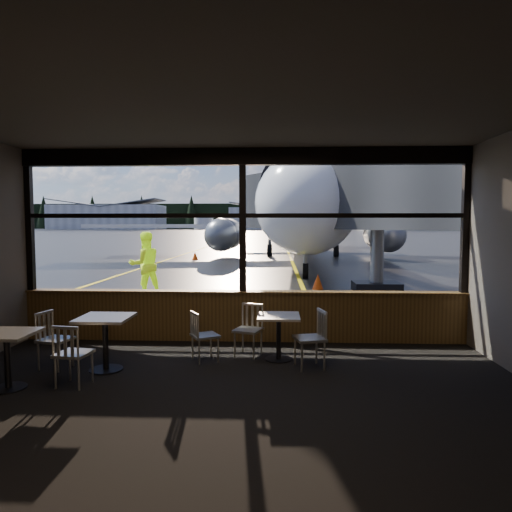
# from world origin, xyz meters

# --- Properties ---
(ground_plane) EXTENTS (520.00, 520.00, 0.00)m
(ground_plane) POSITION_xyz_m (0.00, 120.00, 0.00)
(ground_plane) COLOR black
(ground_plane) RESTS_ON ground
(carpet_floor) EXTENTS (8.00, 6.00, 0.01)m
(carpet_floor) POSITION_xyz_m (0.00, -3.00, 0.01)
(carpet_floor) COLOR black
(carpet_floor) RESTS_ON ground
(ceiling) EXTENTS (8.00, 6.00, 0.04)m
(ceiling) POSITION_xyz_m (0.00, -3.00, 3.50)
(ceiling) COLOR #38332D
(ceiling) RESTS_ON ground
(wall_back) EXTENTS (8.00, 0.04, 3.50)m
(wall_back) POSITION_xyz_m (0.00, -6.00, 1.75)
(wall_back) COLOR #534B42
(wall_back) RESTS_ON ground
(window_sill) EXTENTS (8.00, 0.28, 0.90)m
(window_sill) POSITION_xyz_m (0.00, 0.00, 0.45)
(window_sill) COLOR #503618
(window_sill) RESTS_ON ground
(window_header) EXTENTS (8.00, 0.18, 0.30)m
(window_header) POSITION_xyz_m (0.00, 0.00, 3.35)
(window_header) COLOR black
(window_header) RESTS_ON ground
(mullion_left) EXTENTS (0.12, 0.12, 2.60)m
(mullion_left) POSITION_xyz_m (-3.95, 0.00, 2.20)
(mullion_left) COLOR black
(mullion_left) RESTS_ON ground
(mullion_centre) EXTENTS (0.12, 0.12, 2.60)m
(mullion_centre) POSITION_xyz_m (0.00, 0.00, 2.20)
(mullion_centre) COLOR black
(mullion_centre) RESTS_ON ground
(mullion_right) EXTENTS (0.12, 0.12, 2.60)m
(mullion_right) POSITION_xyz_m (3.95, 0.00, 2.20)
(mullion_right) COLOR black
(mullion_right) RESTS_ON ground
(window_transom) EXTENTS (8.00, 0.10, 0.08)m
(window_transom) POSITION_xyz_m (0.00, 0.00, 2.30)
(window_transom) COLOR black
(window_transom) RESTS_ON ground
(airliner) EXTENTS (30.52, 36.02, 10.60)m
(airliner) POSITION_xyz_m (2.31, 21.37, 5.30)
(airliner) COLOR white
(airliner) RESTS_ON ground_plane
(jet_bridge) EXTENTS (8.70, 10.64, 4.64)m
(jet_bridge) POSITION_xyz_m (3.60, 5.50, 2.32)
(jet_bridge) COLOR #29292C
(jet_bridge) RESTS_ON ground_plane
(cafe_table_near) EXTENTS (0.65, 0.65, 0.72)m
(cafe_table_near) POSITION_xyz_m (0.65, -1.15, 0.36)
(cafe_table_near) COLOR #9F9992
(cafe_table_near) RESTS_ON carpet_floor
(cafe_table_mid) EXTENTS (0.73, 0.73, 0.80)m
(cafe_table_mid) POSITION_xyz_m (-1.88, -1.79, 0.40)
(cafe_table_mid) COLOR #9A948E
(cafe_table_mid) RESTS_ON carpet_floor
(cafe_table_left) EXTENTS (0.68, 0.68, 0.75)m
(cafe_table_left) POSITION_xyz_m (-2.87, -2.60, 0.38)
(cafe_table_left) COLOR #A7A299
(cafe_table_left) RESTS_ON carpet_floor
(chair_near_e) EXTENTS (0.59, 0.59, 0.88)m
(chair_near_e) POSITION_xyz_m (1.11, -1.54, 0.44)
(chair_near_e) COLOR #B6B0A4
(chair_near_e) RESTS_ON carpet_floor
(chair_near_w) EXTENTS (0.60, 0.60, 0.80)m
(chair_near_w) POSITION_xyz_m (-0.50, -1.28, 0.40)
(chair_near_w) COLOR #BAB6A8
(chair_near_w) RESTS_ON carpet_floor
(chair_near_n) EXTENTS (0.59, 0.59, 0.85)m
(chair_near_n) POSITION_xyz_m (0.16, -0.97, 0.43)
(chair_near_n) COLOR #B8B2A6
(chair_near_n) RESTS_ON carpet_floor
(chair_mid_s) EXTENTS (0.52, 0.52, 0.86)m
(chair_mid_s) POSITION_xyz_m (-2.06, -2.43, 0.43)
(chair_mid_s) COLOR beige
(chair_mid_s) RESTS_ON carpet_floor
(chair_mid_w) EXTENTS (0.56, 0.56, 0.86)m
(chair_mid_w) POSITION_xyz_m (-2.65, -1.73, 0.43)
(chair_mid_w) COLOR #ADA89C
(chair_mid_w) RESTS_ON carpet_floor
(ground_crew) EXTENTS (1.18, 1.13, 1.93)m
(ground_crew) POSITION_xyz_m (-3.24, 4.91, 0.96)
(ground_crew) COLOR #BFF219
(ground_crew) RESTS_ON ground_plane
(cone_nose) EXTENTS (0.37, 0.37, 0.52)m
(cone_nose) POSITION_xyz_m (1.97, 6.76, 0.26)
(cone_nose) COLOR #E44607
(cone_nose) RESTS_ON ground_plane
(cone_wing) EXTENTS (0.36, 0.36, 0.50)m
(cone_wing) POSITION_xyz_m (-4.30, 18.96, 0.25)
(cone_wing) COLOR orange
(cone_wing) RESTS_ON ground_plane
(hangar_left) EXTENTS (45.00, 18.00, 11.00)m
(hangar_left) POSITION_xyz_m (-70.00, 180.00, 5.50)
(hangar_left) COLOR silver
(hangar_left) RESTS_ON ground_plane
(hangar_mid) EXTENTS (38.00, 15.00, 10.00)m
(hangar_mid) POSITION_xyz_m (0.00, 185.00, 5.00)
(hangar_mid) COLOR silver
(hangar_mid) RESTS_ON ground_plane
(hangar_right) EXTENTS (50.00, 20.00, 12.00)m
(hangar_right) POSITION_xyz_m (60.00, 178.00, 6.00)
(hangar_right) COLOR silver
(hangar_right) RESTS_ON ground_plane
(fuel_tank_a) EXTENTS (8.00, 8.00, 6.00)m
(fuel_tank_a) POSITION_xyz_m (-30.00, 182.00, 3.00)
(fuel_tank_a) COLOR silver
(fuel_tank_a) RESTS_ON ground_plane
(fuel_tank_b) EXTENTS (8.00, 8.00, 6.00)m
(fuel_tank_b) POSITION_xyz_m (-20.00, 182.00, 3.00)
(fuel_tank_b) COLOR silver
(fuel_tank_b) RESTS_ON ground_plane
(fuel_tank_c) EXTENTS (8.00, 8.00, 6.00)m
(fuel_tank_c) POSITION_xyz_m (-10.00, 182.00, 3.00)
(fuel_tank_c) COLOR silver
(fuel_tank_c) RESTS_ON ground_plane
(treeline) EXTENTS (360.00, 3.00, 12.00)m
(treeline) POSITION_xyz_m (0.00, 210.00, 6.00)
(treeline) COLOR black
(treeline) RESTS_ON ground_plane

